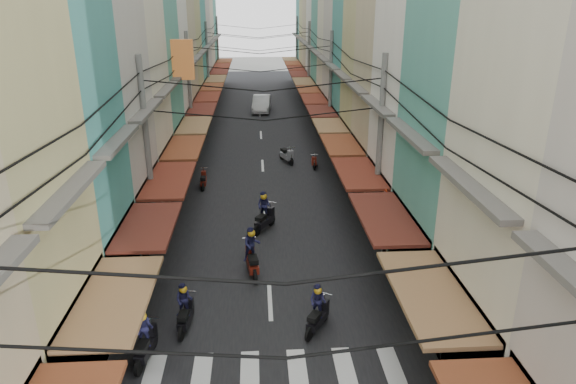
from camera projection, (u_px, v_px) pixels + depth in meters
name	position (u px, v px, depth m)	size (l,w,h in m)	color
ground	(268.00, 273.00, 20.37)	(160.00, 160.00, 0.00)	slate
road	(261.00, 142.00, 39.03)	(10.00, 80.00, 0.02)	black
sidewalk_left	(175.00, 143.00, 38.64)	(3.00, 80.00, 0.06)	gray
sidewalk_right	(346.00, 140.00, 39.41)	(3.00, 80.00, 0.06)	gray
crosswalk	(274.00, 377.00, 14.76)	(7.55, 2.40, 0.01)	silver
building_row_left	(132.00, 6.00, 31.89)	(7.80, 67.67, 23.70)	silver
building_row_right	(383.00, 12.00, 32.85)	(7.80, 68.98, 22.59)	teal
utility_poles	(260.00, 60.00, 32.04)	(10.20, 66.13, 8.20)	slate
white_car	(262.00, 111.00, 49.45)	(5.37, 2.11, 1.90)	silver
bicycle	(438.00, 296.00, 18.86)	(0.58, 1.55, 1.07)	black
moving_scooters	(250.00, 242.00, 21.78)	(7.52, 21.44, 1.99)	black
parked_scooters	(377.00, 313.00, 17.02)	(13.27, 10.92, 0.97)	black
pedestrians	(162.00, 236.00, 21.23)	(12.31, 21.10, 2.20)	#2A202B
market_umbrella	(554.00, 332.00, 13.23)	(2.34, 2.34, 2.46)	#B2B2B7
traffic_sign	(385.00, 208.00, 20.78)	(0.10, 0.67, 3.08)	slate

